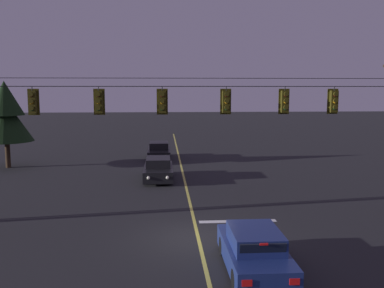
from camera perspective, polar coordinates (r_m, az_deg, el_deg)
name	(u,v)px	position (r m, az deg, el deg)	size (l,w,h in m)	color
ground_plane	(198,238)	(16.99, 0.85, -12.44)	(180.00, 180.00, 0.00)	black
lane_centre_stripe	(186,187)	(25.26, -0.77, -5.80)	(0.14, 60.00, 0.01)	#D1C64C
stop_bar_paint	(238,221)	(19.13, 6.11, -10.18)	(3.40, 0.36, 0.01)	silver
signal_span_assembly	(194,134)	(18.71, 0.21, 1.31)	(20.44, 0.32, 7.26)	#2D2116
traffic_light_leftmost	(32,102)	(19.34, -20.47, 5.26)	(0.48, 0.41, 1.22)	black
traffic_light_left_inner	(99,102)	(18.75, -12.32, 5.51)	(0.48, 0.41, 1.22)	black
traffic_light_centre	(162,102)	(18.55, -3.98, 5.64)	(0.48, 0.41, 1.22)	black
traffic_light_right_inner	(226,102)	(18.75, 4.57, 5.65)	(0.48, 0.41, 1.22)	black
traffic_light_rightmost	(285,101)	(19.30, 12.26, 5.56)	(0.48, 0.41, 1.22)	black
traffic_light_far_right	(334,101)	(20.03, 18.37, 5.41)	(0.48, 0.41, 1.22)	black
car_waiting_near_lane	(254,251)	(14.12, 8.27, -13.93)	(1.80, 4.33, 1.39)	navy
car_oncoming_lead	(158,169)	(27.42, -4.50, -3.39)	(1.80, 4.42, 1.39)	black
car_oncoming_trailing	(159,151)	(35.37, -4.41, -0.95)	(1.80, 4.42, 1.39)	black
tree_verge_near	(6,114)	(33.87, -23.57, 3.65)	(3.82, 3.82, 6.33)	#332316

